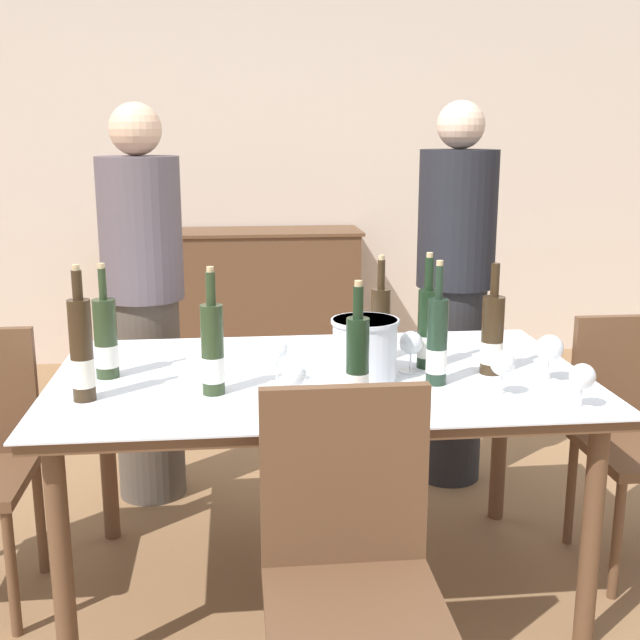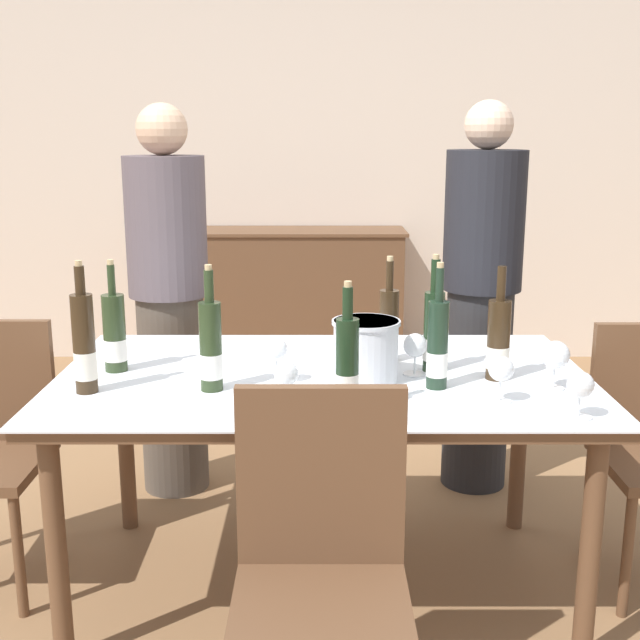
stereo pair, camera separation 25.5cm
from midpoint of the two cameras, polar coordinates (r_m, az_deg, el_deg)
The scene contains 23 objects.
ground_plane at distance 2.91m, azimuth -2.64°, elevation -18.29°, with size 12.00×12.00×0.00m, color olive.
back_wall at distance 5.40m, azimuth -4.74°, elevation 11.92°, with size 8.00×0.10×2.80m.
sideboard_cabinet at distance 5.21m, azimuth -6.97°, elevation 1.36°, with size 1.53×0.46×0.91m.
dining_table at distance 2.62m, azimuth -2.80°, elevation -5.35°, with size 1.71×1.02×0.76m.
ice_bucket at distance 2.51m, azimuth 0.31°, elevation -2.01°, with size 0.21×0.21×0.19m.
wine_bottle_0 at distance 2.22m, azimuth -0.60°, elevation -3.34°, with size 0.07×0.07×0.37m.
wine_bottle_1 at distance 2.47m, azimuth 5.42°, elevation -1.69°, with size 0.07×0.07×0.39m.
wine_bottle_2 at distance 2.73m, azimuth 1.67°, elevation -0.41°, with size 0.07×0.07×0.36m.
wine_bottle_3 at distance 2.41m, azimuth -10.67°, elevation -2.20°, with size 0.07×0.07×0.38m.
wine_bottle_4 at distance 2.60m, azimuth 9.44°, elevation -1.20°, with size 0.07×0.07×0.36m.
wine_bottle_5 at distance 2.44m, azimuth -19.49°, elevation -2.22°, with size 0.07×0.07×0.40m.
wine_bottle_6 at distance 2.65m, azimuth -17.67°, elevation -1.42°, with size 0.07×0.07×0.37m.
wine_bottle_7 at distance 2.64m, azimuth 4.93°, elevation -0.68°, with size 0.07×0.07×0.39m.
wine_glass_0 at distance 2.39m, azimuth 9.91°, elevation -3.23°, with size 0.07×0.07×0.14m.
wine_glass_1 at distance 2.28m, azimuth -5.05°, elevation -4.08°, with size 0.07×0.07×0.13m.
wine_glass_2 at distance 2.56m, azimuth 13.30°, elevation -2.09°, with size 0.09×0.09×0.15m.
wine_glass_3 at distance 2.33m, azimuth 15.23°, elevation -4.09°, with size 0.08×0.08×0.13m.
wine_glass_4 at distance 2.59m, azimuth 3.71°, elevation -1.78°, with size 0.08×0.08×0.14m.
wine_glass_5 at distance 2.47m, azimuth -6.05°, elevation -2.34°, with size 0.07×0.07×0.14m.
chair_near_front at distance 2.01m, azimuth -1.66°, elevation -16.55°, with size 0.42×0.42×0.92m.
chair_right_end at distance 3.04m, azimuth 19.51°, elevation -7.02°, with size 0.42×0.42×0.88m.
person_host at distance 3.38m, azimuth -14.51°, elevation 0.86°, with size 0.33×0.33×1.63m.
person_guest_left at distance 3.47m, azimuth 7.47°, elevation 1.59°, with size 0.33×0.33×1.65m.
Camera 1 is at (-0.26, -2.47, 1.52)m, focal length 45.00 mm.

